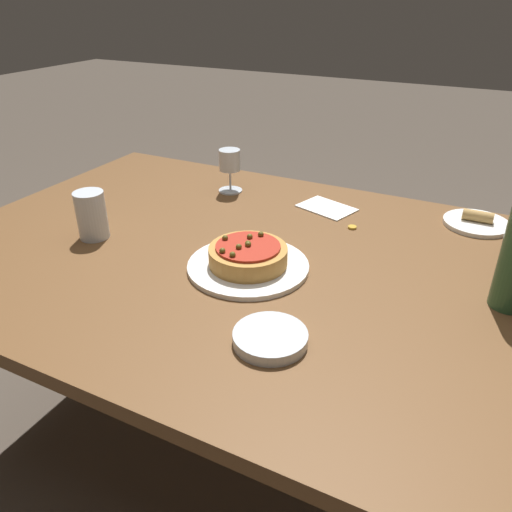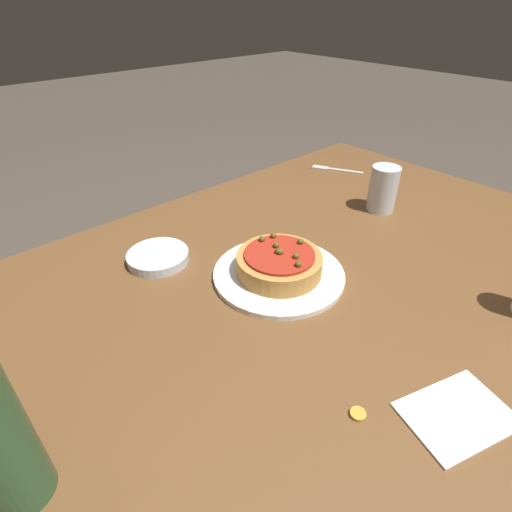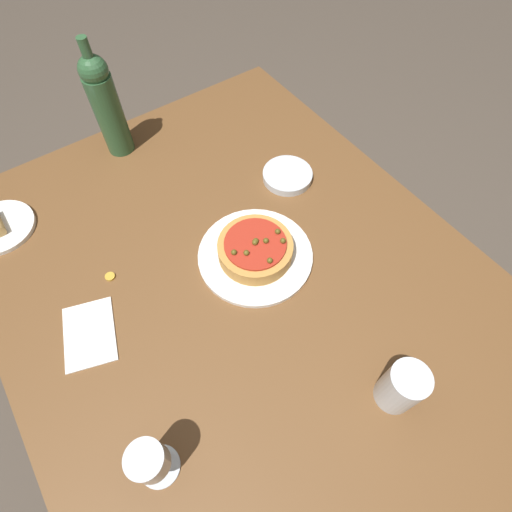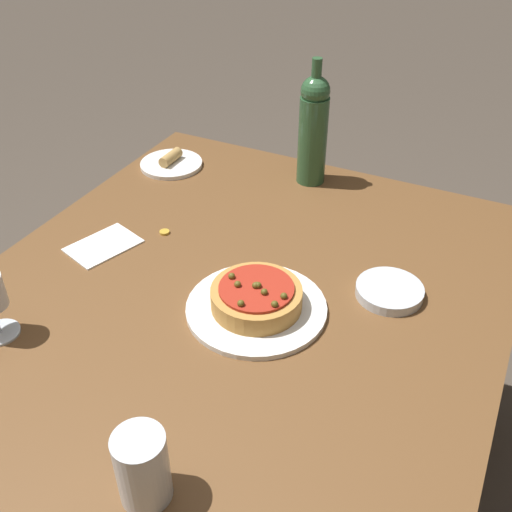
{
  "view_description": "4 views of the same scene",
  "coord_description": "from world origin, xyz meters",
  "px_view_note": "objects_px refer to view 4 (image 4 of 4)",
  "views": [
    {
      "loc": [
        -0.56,
        0.97,
        1.31
      ],
      "look_at": [
        -0.1,
        0.05,
        0.75
      ],
      "focal_mm": 35.0,
      "sensor_mm": 36.0,
      "label": 1
    },
    {
      "loc": [
        -0.59,
        -0.42,
        1.24
      ],
      "look_at": [
        -0.1,
        0.12,
        0.75
      ],
      "focal_mm": 28.0,
      "sensor_mm": 36.0,
      "label": 2
    },
    {
      "loc": [
        0.35,
        -0.24,
        1.56
      ],
      "look_at": [
        -0.05,
        0.04,
        0.79
      ],
      "focal_mm": 28.0,
      "sensor_mm": 36.0,
      "label": 3
    },
    {
      "loc": [
        0.74,
        0.47,
        1.52
      ],
      "look_at": [
        -0.12,
        0.05,
        0.82
      ],
      "focal_mm": 42.0,
      "sensor_mm": 36.0,
      "label": 4
    }
  ],
  "objects_px": {
    "water_cup": "(142,468)",
    "side_bowl": "(389,291)",
    "pizza": "(256,297)",
    "wine_bottle": "(313,128)",
    "bottle_cap": "(165,232)",
    "dinner_plate": "(256,308)",
    "side_plate": "(171,163)",
    "dining_table": "(208,352)"
  },
  "relations": [
    {
      "from": "pizza",
      "to": "side_bowl",
      "type": "relative_size",
      "value": 1.31
    },
    {
      "from": "dinner_plate",
      "to": "bottle_cap",
      "type": "xyz_separation_m",
      "value": [
        -0.15,
        -0.32,
        -0.0
      ]
    },
    {
      "from": "dining_table",
      "to": "side_plate",
      "type": "relative_size",
      "value": 8.42
    },
    {
      "from": "pizza",
      "to": "side_bowl",
      "type": "xyz_separation_m",
      "value": [
        -0.17,
        0.23,
        -0.02
      ]
    },
    {
      "from": "dining_table",
      "to": "dinner_plate",
      "type": "bearing_deg",
      "value": 142.5
    },
    {
      "from": "pizza",
      "to": "bottle_cap",
      "type": "xyz_separation_m",
      "value": [
        -0.15,
        -0.32,
        -0.03
      ]
    },
    {
      "from": "dinner_plate",
      "to": "side_bowl",
      "type": "xyz_separation_m",
      "value": [
        -0.17,
        0.23,
        0.01
      ]
    },
    {
      "from": "dinner_plate",
      "to": "water_cup",
      "type": "bearing_deg",
      "value": 4.68
    },
    {
      "from": "water_cup",
      "to": "side_bowl",
      "type": "relative_size",
      "value": 0.9
    },
    {
      "from": "water_cup",
      "to": "bottle_cap",
      "type": "distance_m",
      "value": 0.7
    },
    {
      "from": "pizza",
      "to": "wine_bottle",
      "type": "relative_size",
      "value": 0.55
    },
    {
      "from": "water_cup",
      "to": "bottle_cap",
      "type": "xyz_separation_m",
      "value": [
        -0.59,
        -0.36,
        -0.06
      ]
    },
    {
      "from": "dinner_plate",
      "to": "pizza",
      "type": "distance_m",
      "value": 0.03
    },
    {
      "from": "dinner_plate",
      "to": "water_cup",
      "type": "xyz_separation_m",
      "value": [
        0.44,
        0.04,
        0.06
      ]
    },
    {
      "from": "dining_table",
      "to": "pizza",
      "type": "xyz_separation_m",
      "value": [
        -0.09,
        0.07,
        0.11
      ]
    },
    {
      "from": "side_bowl",
      "to": "side_plate",
      "type": "relative_size",
      "value": 0.8
    },
    {
      "from": "dining_table",
      "to": "water_cup",
      "type": "bearing_deg",
      "value": 16.24
    },
    {
      "from": "side_bowl",
      "to": "water_cup",
      "type": "bearing_deg",
      "value": -17.65
    },
    {
      "from": "side_bowl",
      "to": "bottle_cap",
      "type": "xyz_separation_m",
      "value": [
        0.01,
        -0.55,
        -0.01
      ]
    },
    {
      "from": "side_bowl",
      "to": "dining_table",
      "type": "bearing_deg",
      "value": -49.45
    },
    {
      "from": "dinner_plate",
      "to": "side_bowl",
      "type": "height_order",
      "value": "side_bowl"
    },
    {
      "from": "dining_table",
      "to": "wine_bottle",
      "type": "xyz_separation_m",
      "value": [
        -0.64,
        -0.04,
        0.22
      ]
    },
    {
      "from": "dining_table",
      "to": "bottle_cap",
      "type": "relative_size",
      "value": 62.28
    },
    {
      "from": "dining_table",
      "to": "pizza",
      "type": "height_order",
      "value": "pizza"
    },
    {
      "from": "wine_bottle",
      "to": "side_bowl",
      "type": "distance_m",
      "value": 0.53
    },
    {
      "from": "side_bowl",
      "to": "bottle_cap",
      "type": "bearing_deg",
      "value": -88.81
    },
    {
      "from": "water_cup",
      "to": "bottle_cap",
      "type": "bearing_deg",
      "value": -148.83
    },
    {
      "from": "dining_table",
      "to": "wine_bottle",
      "type": "height_order",
      "value": "wine_bottle"
    },
    {
      "from": "water_cup",
      "to": "dinner_plate",
      "type": "bearing_deg",
      "value": -175.32
    },
    {
      "from": "dinner_plate",
      "to": "side_plate",
      "type": "height_order",
      "value": "side_plate"
    },
    {
      "from": "pizza",
      "to": "side_plate",
      "type": "distance_m",
      "value": 0.68
    },
    {
      "from": "side_plate",
      "to": "side_bowl",
      "type": "bearing_deg",
      "value": 68.2
    },
    {
      "from": "dinner_plate",
      "to": "side_bowl",
      "type": "bearing_deg",
      "value": 125.94
    },
    {
      "from": "dining_table",
      "to": "water_cup",
      "type": "xyz_separation_m",
      "value": [
        0.35,
        0.1,
        0.13
      ]
    },
    {
      "from": "pizza",
      "to": "dining_table",
      "type": "bearing_deg",
      "value": -37.6
    },
    {
      "from": "side_bowl",
      "to": "bottle_cap",
      "type": "relative_size",
      "value": 5.88
    },
    {
      "from": "wine_bottle",
      "to": "side_plate",
      "type": "distance_m",
      "value": 0.43
    },
    {
      "from": "pizza",
      "to": "water_cup",
      "type": "height_order",
      "value": "water_cup"
    },
    {
      "from": "water_cup",
      "to": "pizza",
      "type": "bearing_deg",
      "value": -175.33
    },
    {
      "from": "wine_bottle",
      "to": "bottle_cap",
      "type": "xyz_separation_m",
      "value": [
        0.4,
        -0.22,
        -0.15
      ]
    },
    {
      "from": "bottle_cap",
      "to": "wine_bottle",
      "type": "bearing_deg",
      "value": 151.63
    },
    {
      "from": "dinner_plate",
      "to": "water_cup",
      "type": "height_order",
      "value": "water_cup"
    }
  ]
}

